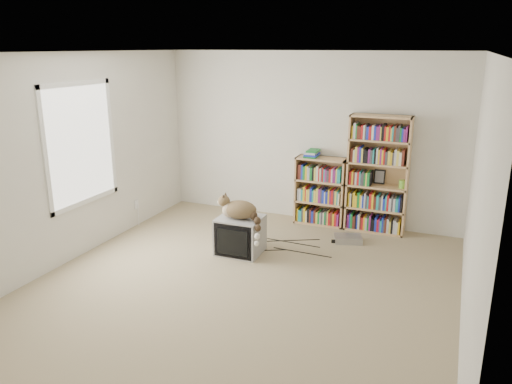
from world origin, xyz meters
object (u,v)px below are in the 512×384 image
at_px(crt_tv, 240,235).
at_px(cat, 242,213).
at_px(dvd_player, 348,239).
at_px(bookcase_tall, 378,177).
at_px(bookcase_short, 321,193).

height_order(crt_tv, cat, cat).
relative_size(cat, dvd_player, 1.83).
height_order(crt_tv, dvd_player, crt_tv).
bearing_deg(cat, crt_tv, 123.57).
distance_m(crt_tv, bookcase_tall, 2.15).
bearing_deg(dvd_player, crt_tv, -162.08).
xyz_separation_m(crt_tv, bookcase_tall, (1.45, 1.48, 0.56)).
distance_m(bookcase_tall, dvd_player, 0.99).
distance_m(crt_tv, bookcase_short, 1.63).
xyz_separation_m(bookcase_tall, dvd_player, (-0.25, -0.59, -0.75)).
height_order(cat, bookcase_tall, bookcase_tall).
xyz_separation_m(cat, bookcase_tall, (1.39, 1.55, 0.23)).
xyz_separation_m(crt_tv, cat, (0.06, -0.07, 0.33)).
xyz_separation_m(cat, dvd_player, (1.14, 0.96, -0.52)).
bearing_deg(bookcase_short, bookcase_tall, 0.02).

